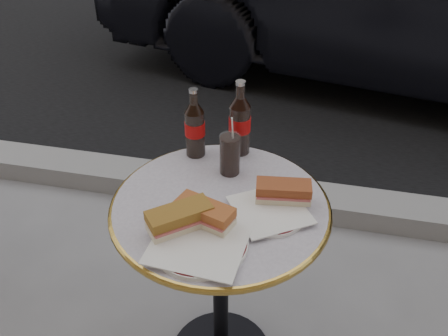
% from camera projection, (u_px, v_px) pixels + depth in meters
% --- Properties ---
extents(curb, '(40.00, 0.20, 0.12)m').
position_uv_depth(curb, '(260.00, 195.00, 2.51)').
color(curb, gray).
rests_on(curb, ground).
extents(bistro_table, '(0.62, 0.62, 0.73)m').
position_uv_depth(bistro_table, '(221.00, 291.00, 1.61)').
color(bistro_table, '#BAB2C4').
rests_on(bistro_table, ground).
extents(plate_left, '(0.30, 0.30, 0.01)m').
position_uv_depth(plate_left, '(200.00, 243.00, 1.26)').
color(plate_left, white).
rests_on(plate_left, bistro_table).
extents(plate_right, '(0.26, 0.26, 0.01)m').
position_uv_depth(plate_right, '(270.00, 212.00, 1.36)').
color(plate_right, white).
rests_on(plate_right, bistro_table).
extents(sandwich_left_a, '(0.18, 0.17, 0.06)m').
position_uv_depth(sandwich_left_a, '(180.00, 219.00, 1.28)').
color(sandwich_left_a, olive).
rests_on(sandwich_left_a, plate_left).
extents(sandwich_left_b, '(0.17, 0.12, 0.05)m').
position_uv_depth(sandwich_left_b, '(205.00, 214.00, 1.30)').
color(sandwich_left_b, '#A6562A').
rests_on(sandwich_left_b, plate_left).
extents(sandwich_right, '(0.16, 0.09, 0.05)m').
position_uv_depth(sandwich_right, '(283.00, 192.00, 1.38)').
color(sandwich_right, brown).
rests_on(sandwich_right, plate_right).
extents(cola_bottle_left, '(0.08, 0.08, 0.23)m').
position_uv_depth(cola_bottle_left, '(195.00, 123.00, 1.53)').
color(cola_bottle_left, black).
rests_on(cola_bottle_left, bistro_table).
extents(cola_bottle_right, '(0.08, 0.08, 0.25)m').
position_uv_depth(cola_bottle_right, '(240.00, 118.00, 1.53)').
color(cola_bottle_right, black).
rests_on(cola_bottle_right, bistro_table).
extents(cola_glass, '(0.07, 0.07, 0.13)m').
position_uv_depth(cola_glass, '(230.00, 154.00, 1.48)').
color(cola_glass, black).
rests_on(cola_glass, bistro_table).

